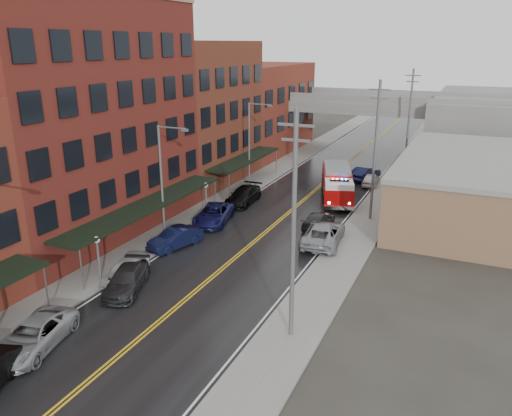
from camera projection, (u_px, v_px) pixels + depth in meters
The scene contains 31 objects.
road at pixel (273, 226), 42.25m from camera, with size 11.00×160.00×0.02m, color black.
sidewalk_left at pixel (198, 214), 45.06m from camera, with size 3.00×160.00×0.15m, color slate.
sidewalk_right at pixel (358, 239), 39.40m from camera, with size 3.00×160.00×0.15m, color slate.
curb_left at pixel (214, 217), 44.42m from camera, with size 0.30×160.00×0.15m, color gray.
curb_right at pixel (338, 236), 40.04m from camera, with size 0.30×160.00×0.15m, color gray.
brick_building_b at pixel (80, 122), 38.50m from camera, with size 9.00×20.00×18.00m, color maroon.
brick_building_c at pixel (197, 113), 54.14m from camera, with size 9.00×15.00×15.00m, color brown.
brick_building_far at pixel (261, 109), 69.77m from camera, with size 9.00×20.00×12.00m, color maroon.
tan_building at pixel (484, 190), 43.93m from camera, with size 14.00×22.00×5.00m, color brown.
right_far_block at pixel (504, 125), 68.67m from camera, with size 18.00×30.00×8.00m, color slate.
awning_1 at pixel (148, 205), 38.15m from camera, with size 2.60×18.00×3.09m.
awning_2 at pixel (245, 159), 53.31m from camera, with size 2.60×13.00×3.09m.
globe_lamp_1 at pixel (97, 248), 31.87m from camera, with size 0.44×0.44×3.12m.
globe_lamp_2 at pixel (206, 192), 44.00m from camera, with size 0.44×0.44×3.12m.
street_lamp_1 at pixel (164, 176), 37.96m from camera, with size 2.64×0.22×9.00m.
street_lamp_2 at pixel (251, 140), 51.82m from camera, with size 2.64×0.22×9.00m.
utility_pole_0 at pixel (294, 225), 24.48m from camera, with size 1.80×0.24×12.00m.
utility_pole_1 at pixel (375, 149), 41.80m from camera, with size 1.80×0.24×12.00m.
utility_pole_2 at pixel (409, 118), 59.13m from camera, with size 1.80×0.24×12.00m.
overpass at pixel (362, 111), 68.08m from camera, with size 40.00×10.00×7.50m.
fire_truck at pixel (337, 183), 48.85m from camera, with size 5.44×9.00×3.13m.
parked_car_left_2 at pixel (34, 335), 25.21m from camera, with size 2.43×5.27×1.46m, color gray.
parked_car_left_3 at pixel (127, 280), 31.19m from camera, with size 2.00×4.91×1.42m, color black.
parked_car_left_4 at pixel (125, 270), 32.54m from camera, with size 1.61×4.01×1.37m, color silver.
parked_car_left_5 at pixel (175, 238), 37.72m from camera, with size 1.58×4.52×1.49m, color black.
parked_car_left_6 at pixel (214, 214), 42.91m from camera, with size 2.55×5.54×1.54m, color #121345.
parked_car_left_7 at pixel (244, 196), 48.10m from camera, with size 2.19×5.38×1.56m, color black.
parked_car_right_0 at pixel (323, 234), 38.39m from camera, with size 2.76×5.98×1.66m, color gray.
parked_car_right_1 at pixel (318, 220), 41.79m from camera, with size 1.87×4.60×1.33m, color #242426.
parked_car_right_2 at pixel (371, 179), 54.17m from camera, with size 1.60×3.97×1.35m, color silver.
parked_car_right_3 at pixel (365, 173), 56.22m from camera, with size 1.65×4.75×1.56m, color #0E1334.
Camera 1 is at (14.89, -6.72, 14.81)m, focal length 35.00 mm.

